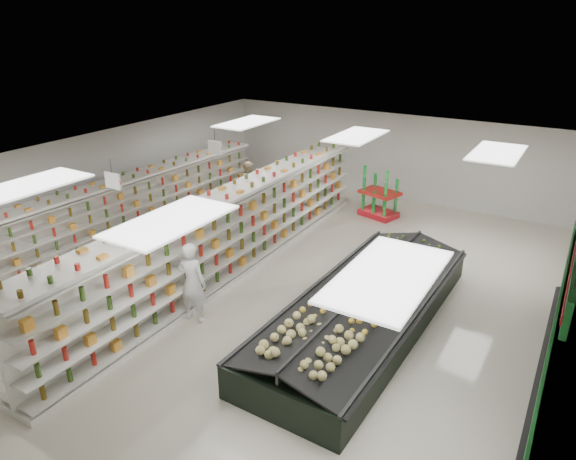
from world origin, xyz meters
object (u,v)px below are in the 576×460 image
Objects in this scene: gondola_center at (233,235)px; shopper_main at (192,282)px; soda_endcap at (380,195)px; shopper_background at (249,184)px; gondola_left at (132,208)px; produce_island at (364,307)px.

gondola_center is 2.61m from shopper_main.
shopper_background is at bearing -160.85° from soda_endcap.
gondola_left is 8.52m from produce_island.
shopper_background is at bearing -70.97° from shopper_main.
gondola_left is 4.31m from shopper_background.
gondola_left is 0.84× the size of gondola_center.
produce_island is at bearing -71.11° from soda_endcap.
soda_endcap is 8.45m from shopper_main.
shopper_main reaches higher than shopper_background.
gondola_left is at bearing 173.84° from gondola_center.
gondola_left is at bearing 171.98° from produce_island.
soda_endcap is 4.64m from shopper_background.
shopper_main is at bearing -74.62° from gondola_center.
soda_endcap is (6.15, 5.45, -0.08)m from gondola_left.
shopper_background is (1.77, 3.93, -0.02)m from gondola_left.
gondola_left is 8.22m from soda_endcap.
produce_island is at bearing -140.06° from shopper_background.
gondola_left is at bearing 143.22° from shopper_background.
gondola_left is 6.73× the size of soda_endcap.
gondola_center is 6.82× the size of shopper_main.
soda_endcap is at bearing 71.48° from gondola_center.
produce_island is (8.42, -1.19, -0.38)m from gondola_left.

